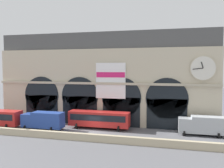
% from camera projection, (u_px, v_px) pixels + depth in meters
% --- Properties ---
extents(ground_plane, '(200.00, 200.00, 0.00)m').
position_uv_depth(ground_plane, '(92.00, 132.00, 39.65)').
color(ground_plane, slate).
extents(quay_parapet_wall, '(90.00, 0.70, 1.12)m').
position_uv_depth(quay_parapet_wall, '(81.00, 137.00, 35.05)').
color(quay_parapet_wall, '#BCAD8C').
rests_on(quay_parapet_wall, ground).
extents(station_building, '(42.56, 4.64, 17.72)m').
position_uv_depth(station_building, '(103.00, 80.00, 45.94)').
color(station_building, beige).
rests_on(station_building, ground).
extents(box_truck_midwest, '(7.50, 2.91, 3.12)m').
position_uv_depth(box_truck_midwest, '(43.00, 120.00, 41.37)').
color(box_truck_midwest, '#28479E').
rests_on(box_truck_midwest, ground).
extents(bus_center, '(11.00, 3.25, 3.10)m').
position_uv_depth(bus_center, '(99.00, 119.00, 42.03)').
color(bus_center, red).
rests_on(bus_center, ground).
extents(box_truck_east, '(7.50, 2.91, 3.12)m').
position_uv_depth(box_truck_east, '(203.00, 125.00, 37.74)').
color(box_truck_east, '#ADB2B7').
rests_on(box_truck_east, ground).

